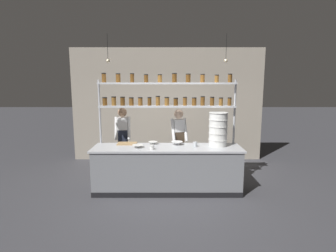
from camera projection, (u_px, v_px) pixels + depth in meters
name	position (u px, v px, depth m)	size (l,w,h in m)	color
ground_plane	(168.00, 190.00, 5.43)	(40.00, 40.00, 0.00)	#3D3D42
back_wall	(169.00, 105.00, 7.48)	(5.40, 0.12, 3.17)	#9E9384
prep_counter	(168.00, 169.00, 5.36)	(3.00, 0.76, 0.92)	gray
spice_shelf_unit	(168.00, 97.00, 5.46)	(2.88, 0.28, 2.40)	#B7BABF
chef_left	(124.00, 138.00, 6.09)	(0.38, 0.31, 1.64)	black
chef_center	(180.00, 140.00, 5.91)	(0.41, 0.34, 1.62)	black
container_stack	(219.00, 129.00, 5.32)	(0.39, 0.39, 0.69)	white
cutting_board	(128.00, 143.00, 5.54)	(0.40, 0.26, 0.02)	#A88456
prep_bowl_near_left	(154.00, 143.00, 5.53)	(0.20, 0.20, 0.05)	silver
prep_bowl_center_front	(139.00, 146.00, 5.22)	(0.22, 0.22, 0.06)	silver
prep_bowl_center_back	(178.00, 143.00, 5.48)	(0.25, 0.25, 0.07)	white
serving_cup_front	(153.00, 147.00, 5.07)	(0.08, 0.08, 0.09)	silver
serving_cup_by_board	(196.00, 144.00, 5.28)	(0.08, 0.08, 0.10)	#B2B7BC
pendant_light_row	(168.00, 60.00, 5.02)	(2.33, 0.07, 0.54)	black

